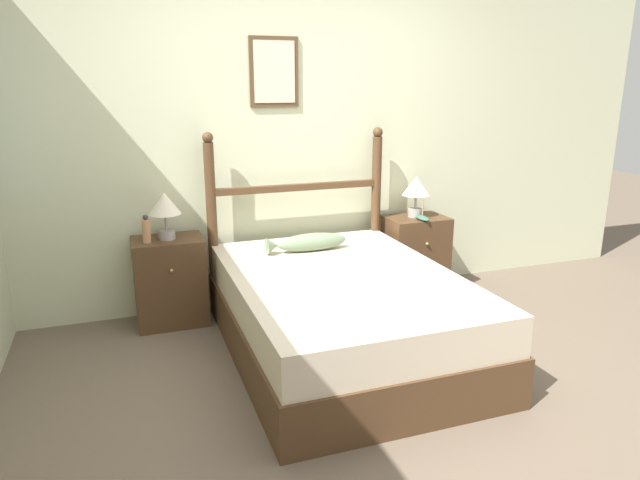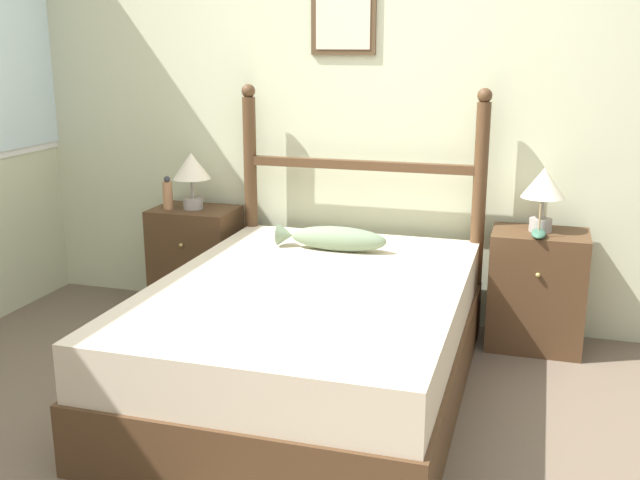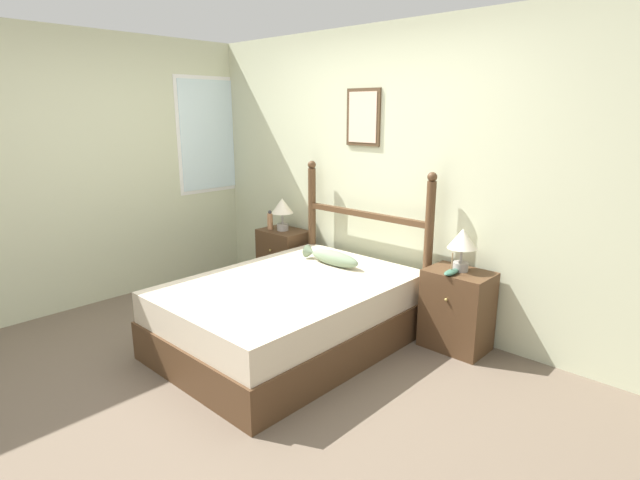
{
  "view_description": "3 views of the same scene",
  "coord_description": "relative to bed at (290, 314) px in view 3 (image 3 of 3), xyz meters",
  "views": [
    {
      "loc": [
        -1.32,
        -2.52,
        1.71
      ],
      "look_at": [
        -0.08,
        0.95,
        0.68
      ],
      "focal_mm": 32.0,
      "sensor_mm": 36.0,
      "label": 1
    },
    {
      "loc": [
        0.93,
        -2.46,
        1.6
      ],
      "look_at": [
        -0.09,
        0.96,
        0.65
      ],
      "focal_mm": 42.0,
      "sensor_mm": 36.0,
      "label": 2
    },
    {
      "loc": [
        2.66,
        -1.91,
        1.84
      ],
      "look_at": [
        -0.1,
        1.05,
        0.78
      ],
      "focal_mm": 28.0,
      "sensor_mm": 36.0,
      "label": 3
    }
  ],
  "objects": [
    {
      "name": "ground_plane",
      "position": [
        0.04,
        -0.63,
        -0.27
      ],
      "size": [
        16.0,
        16.0,
        0.0
      ],
      "primitive_type": "plane",
      "color": "brown"
    },
    {
      "name": "wall_back",
      "position": [
        0.04,
        1.1,
        1.01
      ],
      "size": [
        6.4,
        0.08,
        2.55
      ],
      "color": "beige",
      "rests_on": "ground_plane"
    },
    {
      "name": "wall_left",
      "position": [
        -2.09,
        -0.6,
        1.02
      ],
      "size": [
        0.08,
        6.4,
        2.55
      ],
      "color": "beige",
      "rests_on": "ground_plane"
    },
    {
      "name": "bed",
      "position": [
        0.0,
        0.0,
        0.0
      ],
      "size": [
        1.4,
        1.96,
        0.54
      ],
      "color": "#4C331E",
      "rests_on": "ground_plane"
    },
    {
      "name": "headboard",
      "position": [
        -0.0,
        0.94,
        0.47
      ],
      "size": [
        1.4,
        0.08,
        1.37
      ],
      "color": "#4C331E",
      "rests_on": "ground_plane"
    },
    {
      "name": "nightstand_left",
      "position": [
        -0.99,
        0.86,
        0.05
      ],
      "size": [
        0.49,
        0.38,
        0.64
      ],
      "color": "#4C331E",
      "rests_on": "ground_plane"
    },
    {
      "name": "nightstand_right",
      "position": [
        0.99,
        0.86,
        0.05
      ],
      "size": [
        0.49,
        0.38,
        0.64
      ],
      "color": "#4C331E",
      "rests_on": "ground_plane"
    },
    {
      "name": "table_lamp_left",
      "position": [
        -1.0,
        0.85,
        0.6
      ],
      "size": [
        0.22,
        0.22,
        0.33
      ],
      "color": "gray",
      "rests_on": "nightstand_left"
    },
    {
      "name": "table_lamp_right",
      "position": [
        0.99,
        0.88,
        0.6
      ],
      "size": [
        0.22,
        0.22,
        0.33
      ],
      "color": "gray",
      "rests_on": "nightstand_right"
    },
    {
      "name": "bottle",
      "position": [
        -1.13,
        0.8,
        0.46
      ],
      "size": [
        0.06,
        0.06,
        0.2
      ],
      "color": "tan",
      "rests_on": "nightstand_left"
    },
    {
      "name": "model_boat",
      "position": [
        0.98,
        0.75,
        0.39
      ],
      "size": [
        0.07,
        0.18,
        0.17
      ],
      "color": "#386651",
      "rests_on": "nightstand_right"
    },
    {
      "name": "fish_pillow",
      "position": [
        -0.05,
        0.55,
        0.34
      ],
      "size": [
        0.59,
        0.13,
        0.13
      ],
      "color": "gray",
      "rests_on": "bed"
    }
  ]
}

